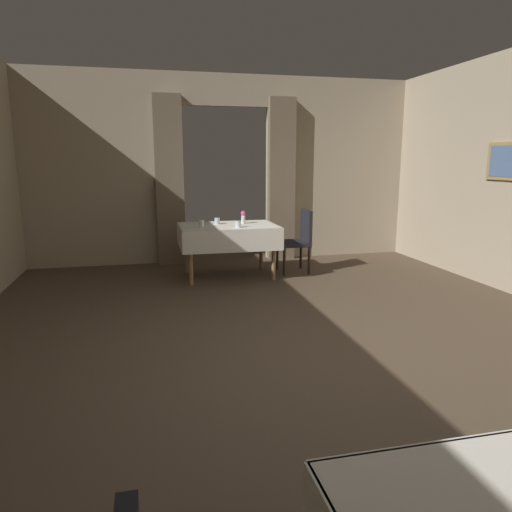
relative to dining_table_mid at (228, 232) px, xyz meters
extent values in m
plane|color=#4C3D2D|center=(0.17, -2.99, -0.65)|extent=(10.08, 10.08, 0.00)
cube|color=#997F4C|center=(3.30, -1.39, 0.99)|extent=(0.03, 0.61, 0.47)
cube|color=slate|center=(3.28, -1.39, 0.99)|extent=(0.01, 0.50, 0.39)
cube|color=tan|center=(-1.78, 1.21, 0.85)|extent=(2.50, 0.12, 3.00)
cube|color=tan|center=(2.12, 1.21, 0.85)|extent=(2.50, 0.12, 3.00)
cube|color=tan|center=(0.17, 1.21, 2.10)|extent=(1.40, 0.12, 0.50)
cube|color=#70604C|center=(-0.75, 1.07, 0.68)|extent=(0.44, 0.14, 2.65)
cube|color=#70604C|center=(1.09, 1.07, 0.68)|extent=(0.44, 0.14, 2.65)
cylinder|color=olive|center=(-0.57, -0.37, -0.30)|extent=(0.06, 0.06, 0.71)
cylinder|color=olive|center=(0.57, -0.37, -0.30)|extent=(0.06, 0.06, 0.71)
cylinder|color=olive|center=(-0.57, 0.37, -0.30)|extent=(0.06, 0.06, 0.71)
cylinder|color=olive|center=(0.57, 0.37, -0.30)|extent=(0.06, 0.06, 0.71)
cube|color=olive|center=(0.00, 0.00, 0.07)|extent=(1.31, 0.90, 0.03)
cube|color=silver|center=(0.00, 0.00, 0.09)|extent=(1.37, 0.96, 0.01)
cube|color=silver|center=(0.00, -0.48, -0.05)|extent=(1.37, 0.02, 0.31)
cube|color=silver|center=(0.00, 0.48, -0.05)|extent=(1.37, 0.02, 0.31)
cube|color=silver|center=(-0.68, 0.00, -0.05)|extent=(0.02, 0.96, 0.31)
cube|color=silver|center=(0.68, 0.00, -0.05)|extent=(0.02, 0.96, 0.31)
cylinder|color=black|center=(0.80, -0.12, -0.44)|extent=(0.04, 0.04, 0.42)
cylinder|color=black|center=(0.80, 0.26, -0.44)|extent=(0.04, 0.04, 0.42)
cylinder|color=black|center=(1.18, -0.12, -0.44)|extent=(0.04, 0.04, 0.42)
cylinder|color=black|center=(1.18, 0.26, -0.44)|extent=(0.04, 0.04, 0.42)
cube|color=black|center=(0.99, 0.07, -0.22)|extent=(0.44, 0.44, 0.06)
cube|color=black|center=(1.19, 0.07, 0.04)|extent=(0.05, 0.42, 0.48)
cylinder|color=silver|center=(0.24, 0.12, 0.16)|extent=(0.06, 0.06, 0.12)
sphere|color=#D84C8C|center=(0.24, 0.12, 0.25)|extent=(0.07, 0.07, 0.07)
cylinder|color=silver|center=(-0.40, -0.18, 0.15)|extent=(0.07, 0.07, 0.11)
cylinder|color=silver|center=(0.10, -0.27, 0.15)|extent=(0.07, 0.07, 0.09)
cylinder|color=silver|center=(-0.14, 0.14, 0.15)|extent=(0.08, 0.08, 0.09)
camera|label=1|loc=(-1.10, -6.52, 1.00)|focal=32.88mm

